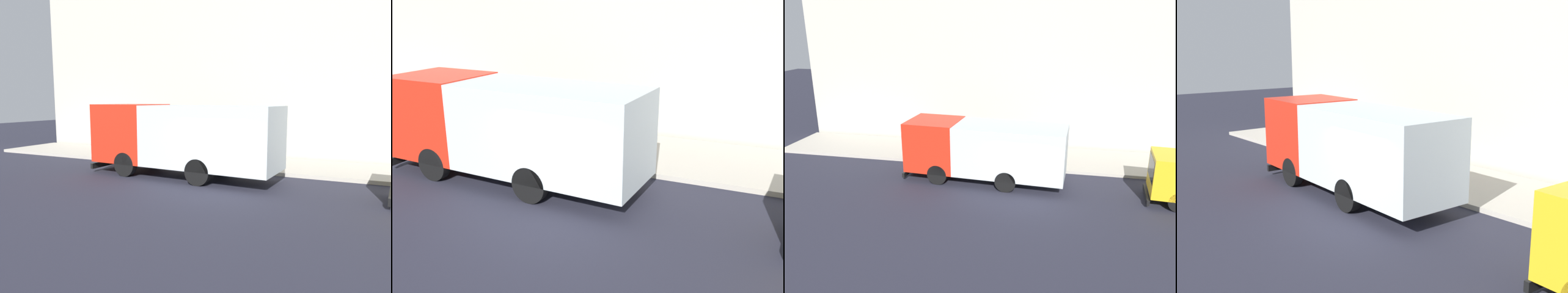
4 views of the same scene
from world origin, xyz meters
TOP-DOWN VIEW (x-y plane):
  - ground at (0.00, 0.00)m, footprint 80.00×80.00m
  - sidewalk at (4.97, 0.00)m, footprint 3.93×30.00m
  - building_facade at (7.43, 0.00)m, footprint 0.50×30.00m
  - large_utility_truck at (1.28, 1.92)m, footprint 2.92×8.06m
  - pedestrian_walking at (5.04, 4.67)m, footprint 0.54×0.54m
  - street_sign_post at (3.49, 1.39)m, footprint 0.44×0.08m

SIDE VIEW (x-z plane):
  - ground at x=0.00m, z-range 0.00..0.00m
  - sidewalk at x=4.97m, z-range 0.00..0.16m
  - pedestrian_walking at x=5.04m, z-range 0.20..1.93m
  - street_sign_post at x=3.49m, z-range 0.37..2.59m
  - large_utility_truck at x=1.28m, z-range 0.21..3.16m
  - building_facade at x=7.43m, z-range 0.00..9.96m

